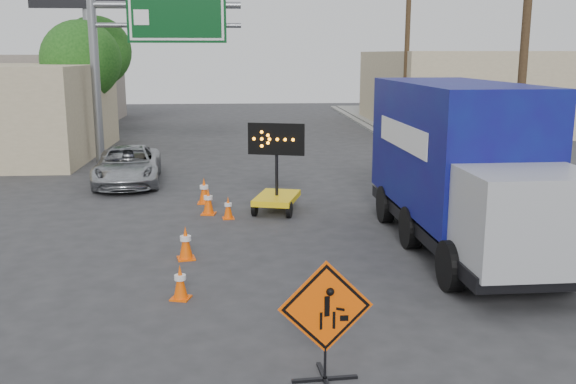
{
  "coord_description": "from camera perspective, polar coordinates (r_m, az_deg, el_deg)",
  "views": [
    {
      "loc": [
        -0.53,
        -9.22,
        4.47
      ],
      "look_at": [
        0.42,
        3.98,
        1.61
      ],
      "focal_mm": 40.0,
      "sensor_mm": 36.0,
      "label": 1
    }
  ],
  "objects": [
    {
      "name": "utility_pole_near",
      "position": [
        21.03,
        20.28,
        12.04
      ],
      "size": [
        1.8,
        0.26,
        9.0
      ],
      "color": "#42301C",
      "rests_on": "ground"
    },
    {
      "name": "sidewalk_right",
      "position": [
        26.58,
        18.13,
        2.07
      ],
      "size": [
        4.0,
        60.0,
        0.15
      ],
      "primitive_type": "cube",
      "color": "gray",
      "rests_on": "ground"
    },
    {
      "name": "cone_b",
      "position": [
        14.41,
        -9.08,
        -4.47
      ],
      "size": [
        0.46,
        0.46,
        0.76
      ],
      "rotation": [
        0.0,
        0.0,
        0.21
      ],
      "color": "#FF5505",
      "rests_on": "ground"
    },
    {
      "name": "tree_left_far",
      "position": [
        40.12,
        -16.68,
        11.88
      ],
      "size": [
        4.1,
        4.1,
        6.66
      ],
      "color": "#42301C",
      "rests_on": "ground"
    },
    {
      "name": "building_right_far",
      "position": [
        41.54,
        15.07,
        8.79
      ],
      "size": [
        10.0,
        14.0,
        4.6
      ],
      "primitive_type": "cube",
      "color": "#C2B08C",
      "rests_on": "ground"
    },
    {
      "name": "construction_sign",
      "position": [
        8.96,
        3.37,
        -11.16
      ],
      "size": [
        1.32,
        0.94,
        1.76
      ],
      "rotation": [
        0.0,
        0.0,
        0.07
      ],
      "color": "black",
      "rests_on": "ground"
    },
    {
      "name": "utility_pole_far",
      "position": [
        34.3,
        10.53,
        12.36
      ],
      "size": [
        1.8,
        0.26,
        9.0
      ],
      "color": "#42301C",
      "rests_on": "ground"
    },
    {
      "name": "highway_gantry",
      "position": [
        27.46,
        -12.63,
        13.17
      ],
      "size": [
        6.18,
        0.38,
        6.9
      ],
      "color": "slate",
      "rests_on": "ground"
    },
    {
      "name": "tree_left_near",
      "position": [
        32.1,
        -17.92,
        11.07
      ],
      "size": [
        3.71,
        3.71,
        6.03
      ],
      "color": "#42301C",
      "rests_on": "ground"
    },
    {
      "name": "ground",
      "position": [
        10.26,
        -0.76,
        -13.65
      ],
      "size": [
        100.0,
        100.0,
        0.0
      ],
      "primitive_type": "plane",
      "color": "#2D2D30",
      "rests_on": "ground"
    },
    {
      "name": "box_truck",
      "position": [
        15.32,
        15.13,
        1.47
      ],
      "size": [
        2.72,
        8.09,
        3.82
      ],
      "rotation": [
        0.0,
        0.0,
        0.02
      ],
      "color": "black",
      "rests_on": "ground"
    },
    {
      "name": "curb_right",
      "position": [
        25.8,
        13.39,
        2.02
      ],
      "size": [
        0.4,
        60.0,
        0.12
      ],
      "primitive_type": "cube",
      "color": "gray",
      "rests_on": "ground"
    },
    {
      "name": "cone_e",
      "position": [
        19.65,
        -7.46,
        0.13
      ],
      "size": [
        0.41,
        0.41,
        0.8
      ],
      "rotation": [
        0.0,
        0.0,
        0.0
      ],
      "color": "#FF5505",
      "rests_on": "ground"
    },
    {
      "name": "storefront_left_far",
      "position": [
        45.63,
        -22.87,
        8.41
      ],
      "size": [
        12.0,
        10.0,
        4.4
      ],
      "primitive_type": "cube",
      "color": "gray",
      "rests_on": "ground"
    },
    {
      "name": "cone_a",
      "position": [
        12.16,
        -9.56,
        -7.89
      ],
      "size": [
        0.42,
        0.42,
        0.66
      ],
      "rotation": [
        0.0,
        0.0,
        -0.28
      ],
      "color": "#FF5505",
      "rests_on": "ground"
    },
    {
      "name": "cone_c",
      "position": [
        17.78,
        -5.34,
        -1.38
      ],
      "size": [
        0.35,
        0.35,
        0.63
      ],
      "rotation": [
        0.0,
        0.0,
        0.11
      ],
      "color": "#FF5505",
      "rests_on": "ground"
    },
    {
      "name": "pickup_truck",
      "position": [
        23.07,
        -14.06,
        2.3
      ],
      "size": [
        2.6,
        4.87,
        1.3
      ],
      "primitive_type": "imported",
      "rotation": [
        0.0,
        0.0,
        0.1
      ],
      "color": "#A5A8AC",
      "rests_on": "ground"
    },
    {
      "name": "cone_d",
      "position": [
        18.3,
        -7.1,
        -0.81
      ],
      "size": [
        0.44,
        0.44,
        0.76
      ],
      "rotation": [
        0.0,
        0.0,
        -0.16
      ],
      "color": "#FF5505",
      "rests_on": "ground"
    },
    {
      "name": "arrow_board",
      "position": [
        18.42,
        -1.01,
        0.02
      ],
      "size": [
        1.59,
        2.03,
        2.57
      ],
      "rotation": [
        0.0,
        0.0,
        -0.27
      ],
      "color": "yellow",
      "rests_on": "ground"
    }
  ]
}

